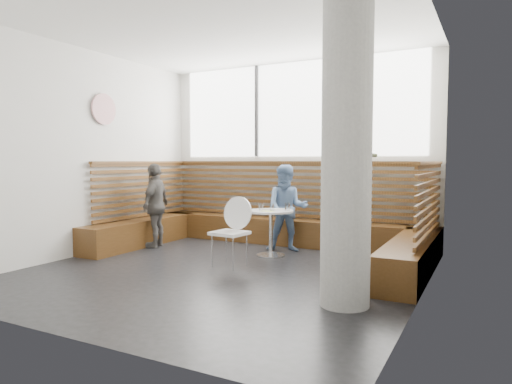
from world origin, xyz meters
The scene contains 15 objects.
room centered at (0.00, 0.00, 1.60)m, with size 5.00×5.00×3.20m.
booth centered at (0.00, 1.77, 0.41)m, with size 5.00×2.50×1.44m.
concrete_column centered at (1.85, -0.60, 1.60)m, with size 0.50×0.50×3.20m, color gray.
wall_art centered at (-2.46, 0.40, 2.30)m, with size 0.50×0.50×0.03m, color white.
cafe_table centered at (0.14, 1.22, 0.51)m, with size 0.69×0.69×0.71m.
cafe_chair centered at (-0.04, 0.37, 0.57)m, with size 0.46×0.45×0.97m.
adult_man centered at (1.41, 1.29, 0.89)m, with size 1.14×0.66×1.77m, color #4D5438.
child_back centered at (0.21, 1.69, 0.70)m, with size 0.68×0.53×1.41m, color #5E7AA3.
child_left centered at (-1.93, 1.01, 0.71)m, with size 0.83×0.35×1.42m, color #55514D.
plate_near centered at (0.07, 1.29, 0.72)m, with size 0.20×0.20×0.01m, color white.
plate_far centered at (0.19, 1.33, 0.72)m, with size 0.20×0.20×0.01m, color white.
glass_left centered at (0.00, 1.16, 0.77)m, with size 0.07×0.07×0.11m, color white.
glass_mid centered at (0.18, 1.18, 0.76)m, with size 0.07×0.07×0.11m, color white.
glass_right centered at (0.39, 1.28, 0.77)m, with size 0.08×0.08×0.12m, color white.
menu_card centered at (0.16, 1.05, 0.71)m, with size 0.20×0.14×0.00m, color #A5C64C.
Camera 1 is at (3.15, -5.05, 1.47)m, focal length 32.00 mm.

